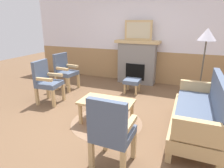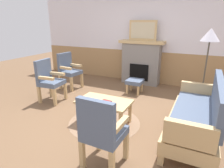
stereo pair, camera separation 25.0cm
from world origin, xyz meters
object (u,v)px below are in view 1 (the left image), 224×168
coffee_table (106,104)px  footstool (132,82)px  framed_picture (138,30)px  armchair_near_fireplace (46,80)px  floor_lamp_by_couch (207,40)px  couch (199,113)px  book_on_table (108,102)px  armchair_front_left (111,130)px  fireplace (137,62)px  armchair_by_window_left (65,70)px

coffee_table → footstool: size_ratio=2.40×
framed_picture → armchair_near_fireplace: framed_picture is taller
floor_lamp_by_couch → armchair_near_fireplace: bearing=-161.3°
couch → armchair_near_fireplace: bearing=176.7°
book_on_table → floor_lamp_by_couch: floor_lamp_by_couch is taller
footstool → armchair_near_fireplace: size_ratio=0.41×
book_on_table → armchair_near_fireplace: (-1.71, 0.46, 0.08)m
armchair_near_fireplace → footstool: bearing=40.0°
armchair_front_left → floor_lamp_by_couch: size_ratio=0.58×
framed_picture → couch: size_ratio=0.44×
armchair_near_fireplace → armchair_front_left: bearing=-32.9°
fireplace → armchair_by_window_left: size_ratio=1.33×
coffee_table → armchair_near_fireplace: 1.69m
coffee_table → armchair_front_left: armchair_front_left is taller
armchair_by_window_left → floor_lamp_by_couch: bearing=2.0°
armchair_front_left → framed_picture: bearing=100.2°
fireplace → couch: fireplace is taller
coffee_table → armchair_by_window_left: bearing=143.8°
coffee_table → book_on_table: size_ratio=5.53×
coffee_table → footstool: bearing=90.7°
footstool → fireplace: bearing=98.0°
fireplace → armchair_by_window_left: fireplace is taller
book_on_table → footstool: 1.84m
book_on_table → footstool: (-0.09, 1.83, -0.17)m
footstool → floor_lamp_by_couch: 2.00m
book_on_table → fireplace: bearing=94.6°
footstool → armchair_near_fireplace: (-1.62, -1.36, 0.25)m
footstool → armchair_by_window_left: armchair_by_window_left is taller
armchair_by_window_left → floor_lamp_by_couch: (3.41, 0.12, 0.91)m
couch → coffee_table: size_ratio=1.88×
framed_picture → floor_lamp_by_couch: 2.08m
armchair_by_window_left → floor_lamp_by_couch: size_ratio=0.58×
armchair_near_fireplace → armchair_front_left: 2.57m
couch → floor_lamp_by_couch: size_ratio=1.07×
armchair_front_left → couch: bearing=49.8°
coffee_table → armchair_front_left: 1.15m
framed_picture → armchair_by_window_left: framed_picture is taller
coffee_table → book_on_table: 0.13m
fireplace → footstool: fireplace is taller
coffee_table → armchair_near_fireplace: size_ratio=0.98×
framed_picture → armchair_front_left: 3.85m
armchair_near_fireplace → armchair_by_window_left: size_ratio=1.00×
fireplace → book_on_table: fireplace is taller
framed_picture → couch: bearing=-55.4°
book_on_table → armchair_front_left: (0.44, -0.94, 0.08)m
footstool → armchair_front_left: (0.53, -2.76, 0.25)m
book_on_table → framed_picture: bearing=94.6°
fireplace → coffee_table: (0.15, -2.63, -0.27)m
book_on_table → armchair_by_window_left: size_ratio=0.18×
book_on_table → footstool: book_on_table is taller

